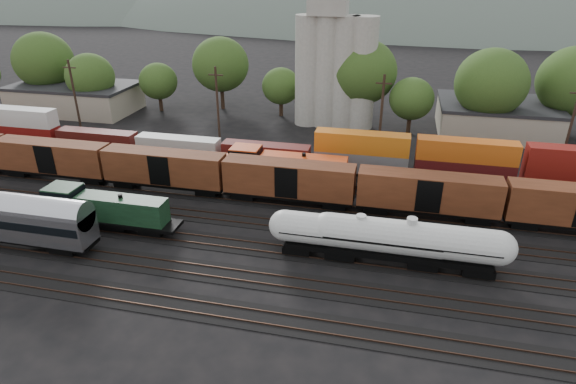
% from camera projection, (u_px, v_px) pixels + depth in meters
% --- Properties ---
extents(ground, '(600.00, 600.00, 0.00)m').
position_uv_depth(ground, '(254.00, 222.00, 52.39)').
color(ground, black).
extents(tracks, '(180.00, 33.20, 0.20)m').
position_uv_depth(tracks, '(254.00, 221.00, 52.37)').
color(tracks, black).
rests_on(tracks, ground).
extents(green_locomotive, '(15.86, 2.80, 4.20)m').
position_uv_depth(green_locomotive, '(99.00, 208.00, 50.04)').
color(green_locomotive, black).
rests_on(green_locomotive, ground).
extents(tank_car_a, '(17.31, 3.10, 4.54)m').
position_uv_depth(tank_car_a, '(360.00, 236.00, 44.46)').
color(tank_car_a, silver).
rests_on(tank_car_a, ground).
extents(tank_car_b, '(18.23, 3.26, 4.78)m').
position_uv_depth(tank_car_b, '(410.00, 240.00, 43.49)').
color(tank_car_b, silver).
rests_on(tank_car_b, ground).
extents(orange_locomotive, '(17.71, 2.95, 4.43)m').
position_uv_depth(orange_locomotive, '(280.00, 166.00, 59.99)').
color(orange_locomotive, black).
rests_on(orange_locomotive, ground).
extents(boxcar_string, '(153.60, 2.90, 4.20)m').
position_uv_depth(boxcar_string, '(225.00, 174.00, 56.44)').
color(boxcar_string, black).
rests_on(boxcar_string, ground).
extents(container_wall, '(160.07, 2.60, 5.80)m').
position_uv_depth(container_wall, '(287.00, 152.00, 64.45)').
color(container_wall, black).
rests_on(container_wall, ground).
extents(grain_silo, '(13.40, 5.00, 29.00)m').
position_uv_depth(grain_silo, '(334.00, 59.00, 78.50)').
color(grain_silo, '#A7A599').
rests_on(grain_silo, ground).
extents(industrial_sheds, '(119.38, 17.26, 5.10)m').
position_uv_depth(industrial_sheds, '(351.00, 113.00, 80.93)').
color(industrial_sheds, '#9E937F').
rests_on(industrial_sheds, ground).
extents(tree_band, '(165.28, 19.67, 14.31)m').
position_uv_depth(tree_band, '(295.00, 76.00, 82.25)').
color(tree_band, black).
rests_on(tree_band, ground).
extents(utility_poles, '(122.20, 0.36, 12.00)m').
position_uv_depth(utility_poles, '(297.00, 111.00, 69.04)').
color(utility_poles, black).
rests_on(utility_poles, ground).
extents(distant_hills, '(860.00, 286.00, 130.00)m').
position_uv_depth(distant_hills, '(419.00, 48.00, 284.96)').
color(distant_hills, '#59665B').
rests_on(distant_hills, ground).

